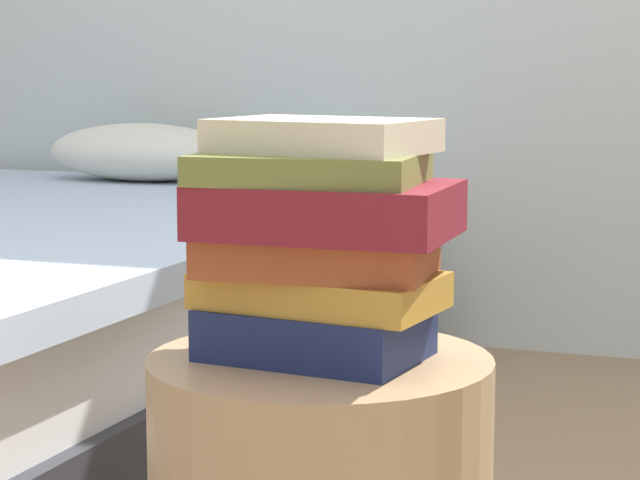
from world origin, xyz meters
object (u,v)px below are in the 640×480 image
(book_maroon, at_px, (327,209))
(book_navy, at_px, (315,332))
(book_cream, at_px, (321,135))
(book_ochre, at_px, (316,290))
(book_olive, at_px, (311,168))
(book_rust, at_px, (321,255))

(book_maroon, bearing_deg, book_navy, 156.98)
(book_navy, height_order, book_cream, book_cream)
(book_navy, relative_size, book_ochre, 0.89)
(book_olive, bearing_deg, book_navy, 72.14)
(book_navy, xyz_separation_m, book_olive, (-0.00, -0.01, 0.20))
(book_navy, xyz_separation_m, book_ochre, (0.00, -0.00, 0.05))
(book_olive, bearing_deg, book_cream, 65.14)
(book_navy, distance_m, book_rust, 0.10)
(book_navy, xyz_separation_m, book_rust, (0.01, -0.01, 0.10))
(book_ochre, height_order, book_rust, book_rust)
(book_navy, relative_size, book_olive, 0.97)
(book_navy, relative_size, book_maroon, 0.86)
(book_rust, relative_size, book_maroon, 0.92)
(book_rust, bearing_deg, book_navy, 137.88)
(book_rust, height_order, book_maroon, book_maroon)
(book_olive, xyz_separation_m, book_cream, (0.01, 0.02, 0.04))
(book_navy, relative_size, book_rust, 0.93)
(book_rust, xyz_separation_m, book_olive, (-0.01, 0.00, 0.10))
(book_ochre, height_order, book_maroon, book_maroon)
(book_navy, bearing_deg, book_maroon, -15.75)
(book_cream, bearing_deg, book_ochre, -92.20)
(book_navy, height_order, book_ochre, book_ochre)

